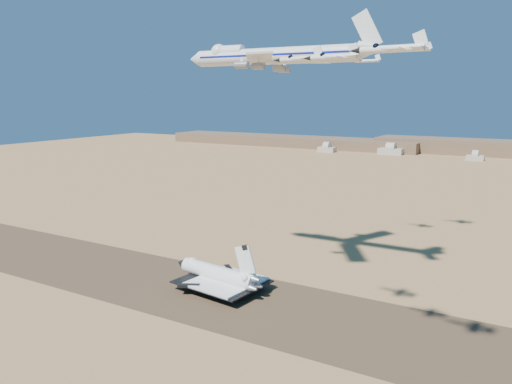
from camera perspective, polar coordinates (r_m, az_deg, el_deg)
The scene contains 14 objects.
ground at distance 193.11m, azimuth -6.02°, elevation -11.32°, with size 1200.00×1200.00×0.00m, color #A8764A.
runway at distance 193.10m, azimuth -6.02°, elevation -11.31°, with size 600.00×50.00×0.06m, color brown.
ridgeline at distance 675.72m, azimuth 26.44°, elevation 4.27°, with size 960.00×90.00×18.00m.
hangars at distance 648.82m, azimuth 14.65°, elevation 4.57°, with size 200.50×29.50×30.00m.
shuttle at distance 194.00m, azimuth -4.42°, elevation -9.45°, with size 41.41×28.70×20.34m.
carrier_747 at distance 193.67m, azimuth 1.45°, elevation 15.27°, with size 78.35×60.81×19.54m.
crew_a at distance 186.67m, azimuth -4.21°, elevation -11.78°, with size 0.65×0.43×1.78m, color orange.
crew_b at distance 184.85m, azimuth -3.62°, elevation -12.02°, with size 0.83×0.48×1.71m, color orange.
crew_c at distance 184.37m, azimuth -3.67°, elevation -12.10°, with size 0.93×0.48×1.59m, color orange.
chase_jet_a at distance 131.97m, azimuth 4.97°, elevation 14.92°, with size 15.15×8.40×3.79m.
chase_jet_b at distance 115.36m, azimuth 8.72°, elevation 15.03°, with size 13.90×7.54×3.46m.
chase_jet_c at distance 106.34m, azimuth 15.05°, elevation 15.54°, with size 16.42×8.89×4.09m.
chase_jet_d at distance 231.87m, azimuth 12.48°, elevation 14.43°, with size 14.22×7.52×3.54m.
chase_jet_e at distance 243.74m, azimuth 17.68°, elevation 15.23°, with size 16.36×9.03×4.08m.
Camera 1 is at (105.92, -144.02, 73.02)m, focal length 35.00 mm.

